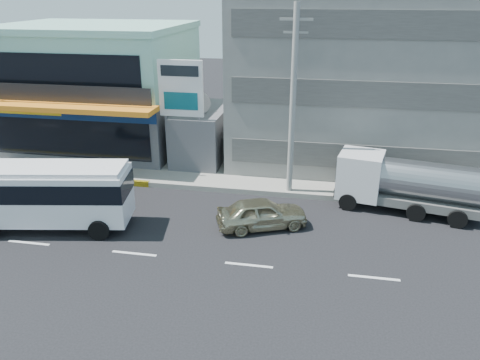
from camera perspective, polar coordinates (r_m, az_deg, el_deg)
name	(u,v)px	position (r m, az deg, el deg)	size (l,w,h in m)	color
ground	(134,254)	(20.84, -12.76, -8.74)	(120.00, 120.00, 0.00)	black
sidewalk	(275,177)	(27.91, 4.31, 0.35)	(70.00, 5.00, 0.30)	gray
shop_building	(99,90)	(34.65, -16.85, 10.45)	(12.40, 11.70, 8.00)	#48484D
concrete_building	(367,50)	(31.56, 15.25, 15.08)	(16.00, 12.00, 14.00)	gray
gap_structure	(204,135)	(30.58, -4.46, 5.49)	(3.00, 6.00, 3.50)	#48484D
satellite_dish	(199,111)	(29.16, -5.06, 8.36)	(1.50, 1.50, 0.15)	slate
billboard	(181,95)	(27.32, -7.19, 10.24)	(2.60, 0.18, 6.90)	gray
utility_pole_near	(293,103)	(24.33, 6.45, 9.33)	(1.60, 0.30, 10.00)	#999993
minibus	(49,192)	(23.38, -22.30, -1.31)	(7.71, 3.61, 3.10)	white
sedan	(262,213)	(22.14, 2.69, -4.08)	(1.71, 4.26, 1.45)	#B4AE89
tanker_truck	(404,183)	(24.90, 19.36, -0.33)	(7.38, 3.45, 2.80)	silver
motorcycle_rider	(96,188)	(25.83, -17.20, -0.94)	(1.96, 0.92, 2.42)	#4D0E0B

